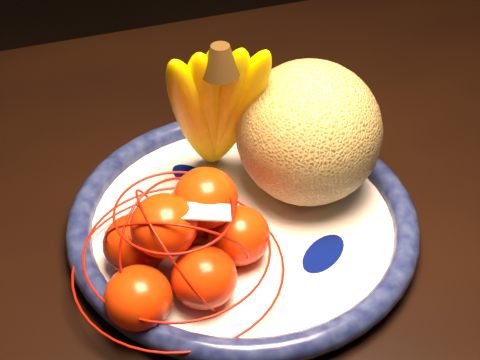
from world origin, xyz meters
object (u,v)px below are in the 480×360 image
object	(u,v)px
dining_table	(319,216)
cantaloupe	(309,133)
mandarin_bag	(182,243)
fruit_bowl	(243,221)
banana_bunch	(215,104)

from	to	relation	value
dining_table	cantaloupe	size ratio (longest dim) A/B	8.76
dining_table	mandarin_bag	distance (m)	0.28
mandarin_bag	dining_table	bearing A→B (deg)	29.21
fruit_bowl	cantaloupe	bearing A→B (deg)	18.71
banana_bunch	mandarin_bag	xyz separation A→B (m)	(-0.08, -0.13, -0.07)
cantaloupe	banana_bunch	bearing A→B (deg)	154.00
cantaloupe	mandarin_bag	bearing A→B (deg)	-154.66
mandarin_bag	fruit_bowl	bearing A→B (deg)	31.66
dining_table	fruit_bowl	size ratio (longest dim) A/B	3.65
dining_table	fruit_bowl	bearing A→B (deg)	-152.64
dining_table	banana_bunch	bearing A→B (deg)	176.44
banana_bunch	mandarin_bag	distance (m)	0.17
fruit_bowl	mandarin_bag	size ratio (longest dim) A/B	1.47
banana_bunch	dining_table	bearing A→B (deg)	4.39
banana_bunch	cantaloupe	bearing A→B (deg)	-18.27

